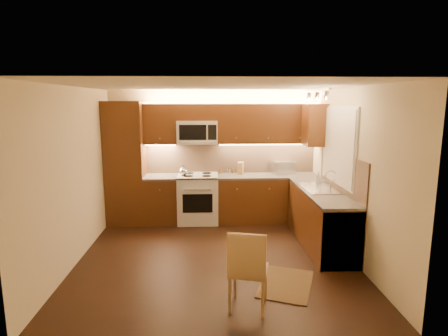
{
  "coord_description": "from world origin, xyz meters",
  "views": [
    {
      "loc": [
        -0.11,
        -5.22,
        2.29
      ],
      "look_at": [
        0.15,
        0.55,
        1.25
      ],
      "focal_mm": 29.68,
      "sensor_mm": 36.0,
      "label": 1
    }
  ],
  "objects_px": {
    "stove": "(198,198)",
    "knife_block": "(240,168)",
    "kettle": "(183,170)",
    "toaster_oven": "(283,167)",
    "sink": "(319,184)",
    "dining_chair": "(248,268)",
    "soap_bottle": "(318,177)",
    "microwave": "(197,132)"
  },
  "relations": [
    {
      "from": "kettle",
      "to": "dining_chair",
      "type": "height_order",
      "value": "kettle"
    },
    {
      "from": "sink",
      "to": "knife_block",
      "type": "height_order",
      "value": "knife_block"
    },
    {
      "from": "knife_block",
      "to": "soap_bottle",
      "type": "xyz_separation_m",
      "value": [
        1.3,
        -0.8,
        -0.02
      ]
    },
    {
      "from": "microwave",
      "to": "toaster_oven",
      "type": "distance_m",
      "value": 1.79
    },
    {
      "from": "knife_block",
      "to": "dining_chair",
      "type": "distance_m",
      "value": 3.29
    },
    {
      "from": "microwave",
      "to": "kettle",
      "type": "xyz_separation_m",
      "value": [
        -0.27,
        -0.2,
        -0.7
      ]
    },
    {
      "from": "toaster_oven",
      "to": "soap_bottle",
      "type": "height_order",
      "value": "toaster_oven"
    },
    {
      "from": "toaster_oven",
      "to": "dining_chair",
      "type": "bearing_deg",
      "value": -119.4
    },
    {
      "from": "soap_bottle",
      "to": "stove",
      "type": "bearing_deg",
      "value": -177.64
    },
    {
      "from": "stove",
      "to": "knife_block",
      "type": "distance_m",
      "value": 1.01
    },
    {
      "from": "microwave",
      "to": "soap_bottle",
      "type": "xyz_separation_m",
      "value": [
        2.13,
        -0.77,
        -0.72
      ]
    },
    {
      "from": "microwave",
      "to": "soap_bottle",
      "type": "distance_m",
      "value": 2.38
    },
    {
      "from": "microwave",
      "to": "knife_block",
      "type": "bearing_deg",
      "value": 1.73
    },
    {
      "from": "microwave",
      "to": "sink",
      "type": "bearing_deg",
      "value": -32.21
    },
    {
      "from": "sink",
      "to": "stove",
      "type": "bearing_deg",
      "value": 150.64
    },
    {
      "from": "stove",
      "to": "toaster_oven",
      "type": "xyz_separation_m",
      "value": [
        1.65,
        0.16,
        0.56
      ]
    },
    {
      "from": "stove",
      "to": "dining_chair",
      "type": "height_order",
      "value": "dining_chair"
    },
    {
      "from": "stove",
      "to": "knife_block",
      "type": "bearing_deg",
      "value": 10.93
    },
    {
      "from": "microwave",
      "to": "toaster_oven",
      "type": "relative_size",
      "value": 1.83
    },
    {
      "from": "microwave",
      "to": "kettle",
      "type": "relative_size",
      "value": 3.78
    },
    {
      "from": "soap_bottle",
      "to": "kettle",
      "type": "bearing_deg",
      "value": -174.49
    },
    {
      "from": "kettle",
      "to": "soap_bottle",
      "type": "relative_size",
      "value": 1.03
    },
    {
      "from": "microwave",
      "to": "kettle",
      "type": "bearing_deg",
      "value": -143.76
    },
    {
      "from": "kettle",
      "to": "toaster_oven",
      "type": "distance_m",
      "value": 1.93
    },
    {
      "from": "soap_bottle",
      "to": "dining_chair",
      "type": "distance_m",
      "value": 2.91
    },
    {
      "from": "microwave",
      "to": "knife_block",
      "type": "relative_size",
      "value": 3.31
    },
    {
      "from": "soap_bottle",
      "to": "knife_block",
      "type": "bearing_deg",
      "value": 167.5
    },
    {
      "from": "soap_bottle",
      "to": "dining_chair",
      "type": "height_order",
      "value": "soap_bottle"
    },
    {
      "from": "kettle",
      "to": "toaster_oven",
      "type": "bearing_deg",
      "value": 20.21
    },
    {
      "from": "sink",
      "to": "toaster_oven",
      "type": "relative_size",
      "value": 2.07
    },
    {
      "from": "microwave",
      "to": "toaster_oven",
      "type": "bearing_deg",
      "value": 0.89
    },
    {
      "from": "stove",
      "to": "toaster_oven",
      "type": "distance_m",
      "value": 1.76
    },
    {
      "from": "knife_block",
      "to": "soap_bottle",
      "type": "distance_m",
      "value": 1.52
    },
    {
      "from": "sink",
      "to": "soap_bottle",
      "type": "xyz_separation_m",
      "value": [
        0.13,
        0.49,
        0.02
      ]
    },
    {
      "from": "sink",
      "to": "toaster_oven",
      "type": "xyz_separation_m",
      "value": [
        -0.35,
        1.29,
        0.05
      ]
    },
    {
      "from": "sink",
      "to": "dining_chair",
      "type": "bearing_deg",
      "value": -124.97
    },
    {
      "from": "kettle",
      "to": "knife_block",
      "type": "height_order",
      "value": "knife_block"
    },
    {
      "from": "kettle",
      "to": "knife_block",
      "type": "bearing_deg",
      "value": 25.03
    },
    {
      "from": "toaster_oven",
      "to": "dining_chair",
      "type": "distance_m",
      "value": 3.44
    },
    {
      "from": "stove",
      "to": "microwave",
      "type": "height_order",
      "value": "microwave"
    },
    {
      "from": "toaster_oven",
      "to": "dining_chair",
      "type": "relative_size",
      "value": 0.44
    },
    {
      "from": "kettle",
      "to": "soap_bottle",
      "type": "distance_m",
      "value": 2.46
    }
  ]
}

